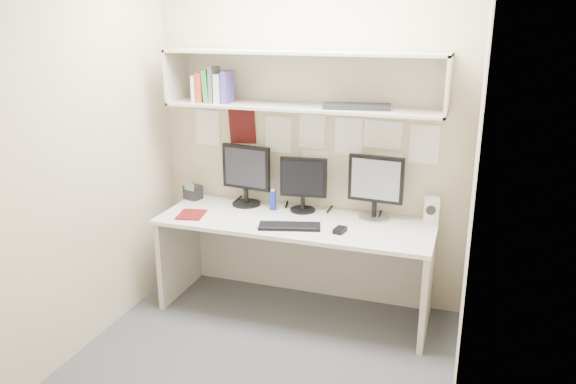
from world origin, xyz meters
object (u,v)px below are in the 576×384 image
(monitor_left, at_px, (246,173))
(monitor_center, at_px, (303,182))
(monitor_right, at_px, (375,185))
(desk_phone, at_px, (193,192))
(keyboard, at_px, (290,226))
(maroon_notebook, at_px, (191,215))
(speaker, at_px, (431,211))
(desk, at_px, (295,266))

(monitor_left, xyz_separation_m, monitor_center, (0.47, 0.00, -0.03))
(monitor_right, height_order, desk_phone, monitor_right)
(keyboard, height_order, desk_phone, desk_phone)
(monitor_center, bearing_deg, maroon_notebook, -160.52)
(monitor_left, bearing_deg, speaker, 8.50)
(desk, xyz_separation_m, keyboard, (0.01, -0.16, 0.37))
(monitor_center, relative_size, monitor_right, 0.88)
(desk, relative_size, monitor_left, 4.22)
(monitor_center, height_order, monitor_right, monitor_right)
(monitor_left, bearing_deg, desk, -16.91)
(speaker, bearing_deg, maroon_notebook, -178.62)
(speaker, bearing_deg, desk_phone, 169.38)
(monitor_center, distance_m, speaker, 0.96)
(maroon_notebook, bearing_deg, speaker, 1.68)
(speaker, bearing_deg, desk, -177.48)
(monitor_left, height_order, maroon_notebook, monitor_left)
(monitor_center, bearing_deg, speaker, -5.93)
(desk_phone, bearing_deg, desk, 3.45)
(speaker, height_order, desk_phone, speaker)
(keyboard, xyz_separation_m, desk_phone, (-0.95, 0.37, 0.05))
(keyboard, distance_m, desk_phone, 1.02)
(desk, relative_size, speaker, 10.12)
(keyboard, xyz_separation_m, maroon_notebook, (-0.78, 0.01, -0.00))
(monitor_left, height_order, keyboard, monitor_left)
(monitor_center, xyz_separation_m, speaker, (0.95, 0.01, -0.13))
(maroon_notebook, bearing_deg, monitor_center, 15.12)
(monitor_right, distance_m, keyboard, 0.70)
(monitor_center, distance_m, maroon_notebook, 0.87)
(monitor_center, distance_m, keyboard, 0.44)
(monitor_right, height_order, maroon_notebook, monitor_right)
(monitor_left, relative_size, monitor_right, 1.01)
(monitor_right, distance_m, speaker, 0.43)
(speaker, bearing_deg, monitor_right, 170.49)
(maroon_notebook, bearing_deg, monitor_right, 4.90)
(monitor_center, relative_size, desk_phone, 2.72)
(desk, xyz_separation_m, desk_phone, (-0.94, 0.21, 0.42))
(desk, bearing_deg, speaker, 13.88)
(monitor_center, bearing_deg, monitor_left, 173.32)
(monitor_left, distance_m, monitor_center, 0.47)
(monitor_left, xyz_separation_m, speaker, (1.41, 0.01, -0.16))
(desk, height_order, desk_phone, desk_phone)
(keyboard, bearing_deg, monitor_right, 20.89)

